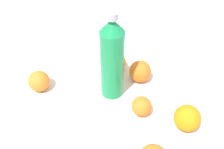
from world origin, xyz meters
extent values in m
plane|color=silver|center=(0.00, 0.00, 0.00)|extent=(2.40, 2.40, 0.00)
cylinder|color=#198C4C|center=(-0.01, -0.04, 0.12)|extent=(0.07, 0.07, 0.24)
cone|color=#198C4C|center=(-0.01, -0.04, 0.26)|extent=(0.07, 0.07, 0.04)
cylinder|color=#B2B7BF|center=(-0.01, -0.04, 0.29)|extent=(0.03, 0.03, 0.02)
sphere|color=orange|center=(-0.13, -0.03, 0.03)|extent=(0.07, 0.07, 0.07)
sphere|color=orange|center=(0.12, 0.19, 0.04)|extent=(0.08, 0.08, 0.08)
sphere|color=orange|center=(-0.08, 0.05, 0.04)|extent=(0.08, 0.08, 0.08)
sphere|color=orange|center=(0.08, 0.06, 0.03)|extent=(0.06, 0.06, 0.06)
sphere|color=orange|center=(-0.01, -0.29, 0.04)|extent=(0.07, 0.07, 0.07)
cube|color=white|center=(-0.19, 0.22, 0.00)|extent=(0.20, 0.20, 0.01)
camera|label=1|loc=(0.61, 0.00, 0.64)|focal=41.41mm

